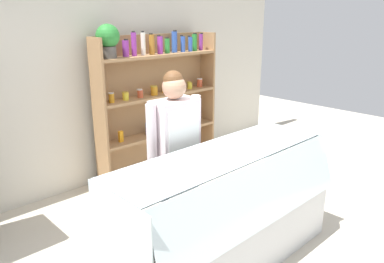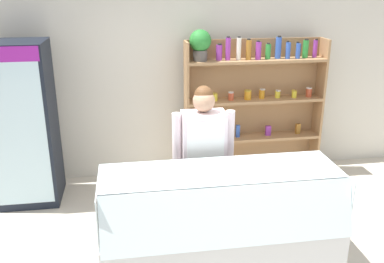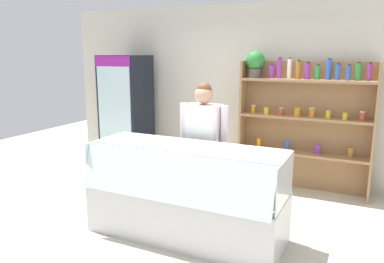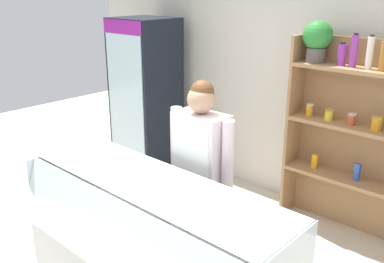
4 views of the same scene
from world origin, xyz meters
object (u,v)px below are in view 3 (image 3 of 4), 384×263
at_px(drinks_fridge, 126,114).
at_px(shop_clerk, 203,139).
at_px(shelving_unit, 299,113).
at_px(deli_display_case, 185,209).

height_order(drinks_fridge, shop_clerk, drinks_fridge).
bearing_deg(shelving_unit, deli_display_case, -111.72).
bearing_deg(drinks_fridge, shelving_unit, 5.54).
height_order(shelving_unit, deli_display_case, shelving_unit).
bearing_deg(shop_clerk, drinks_fridge, 149.18).
bearing_deg(shop_clerk, deli_display_case, -85.03).
xyz_separation_m(drinks_fridge, shop_clerk, (1.93, -1.15, -0.00)).
bearing_deg(deli_display_case, shop_clerk, 94.97).
height_order(drinks_fridge, deli_display_case, drinks_fridge).
relative_size(drinks_fridge, deli_display_case, 0.91).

